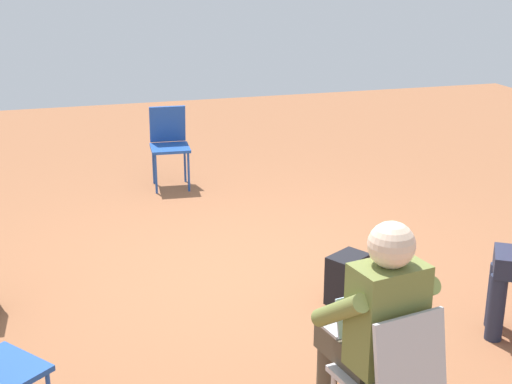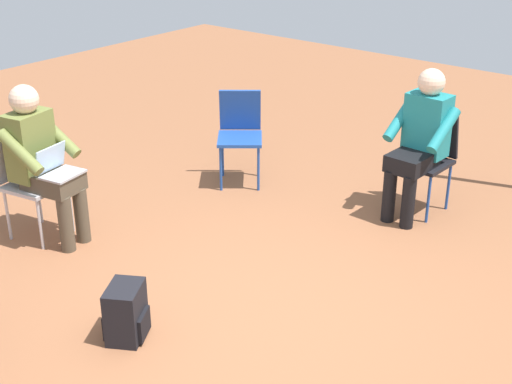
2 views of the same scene
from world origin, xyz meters
The scene contains 7 objects.
ground_plane centered at (0.00, 0.00, 0.00)m, with size 14.00×14.00×0.00m, color brown.
chair_northwest centered at (-1.67, 1.70, 0.50)m, with size 0.58×0.58×0.85m.
chair_west centered at (-2.26, -0.16, 0.50)m, with size 0.50×0.47×0.85m.
chair_north centered at (-0.05, 2.24, 0.50)m, with size 0.42×0.46×0.85m.
person_with_laptop centered at (-2.09, -0.13, 0.69)m, with size 0.57×0.55×1.24m.
person_in_teal centered at (-0.06, 2.07, 0.69)m, with size 0.51×0.53×1.24m.
backpack_near_laptop_user centered at (-0.62, -0.64, 0.16)m, with size 0.31×0.34×0.36m.
Camera 2 is at (2.32, -3.02, 2.67)m, focal length 50.00 mm.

